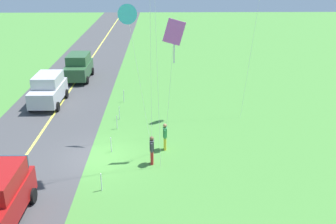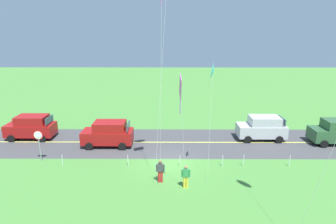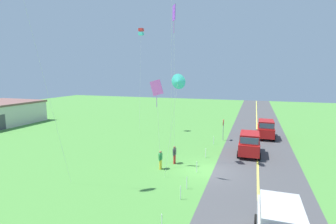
# 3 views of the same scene
# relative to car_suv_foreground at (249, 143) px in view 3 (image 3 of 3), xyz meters

# --- Properties ---
(ground_plane) EXTENTS (120.00, 120.00, 0.10)m
(ground_plane) POSITION_rel_car_suv_foreground_xyz_m (-5.55, 3.19, -1.20)
(ground_plane) COLOR #478438
(asphalt_road) EXTENTS (120.00, 7.00, 0.00)m
(asphalt_road) POSITION_rel_car_suv_foreground_xyz_m (-5.55, -0.81, -1.15)
(asphalt_road) COLOR #424244
(asphalt_road) RESTS_ON ground
(road_centre_stripe) EXTENTS (120.00, 0.16, 0.00)m
(road_centre_stripe) POSITION_rel_car_suv_foreground_xyz_m (-5.55, -0.81, -1.15)
(road_centre_stripe) COLOR #E5E04C
(road_centre_stripe) RESTS_ON asphalt_road
(car_suv_foreground) EXTENTS (4.40, 2.12, 2.24)m
(car_suv_foreground) POSITION_rel_car_suv_foreground_xyz_m (0.00, 0.00, 0.00)
(car_suv_foreground) COLOR maroon
(car_suv_foreground) RESTS_ON ground
(car_parked_east_near) EXTENTS (4.40, 2.12, 2.24)m
(car_parked_east_near) POSITION_rel_car_suv_foreground_xyz_m (7.70, -1.77, 0.00)
(car_parked_east_near) COLOR maroon
(car_parked_east_near) RESTS_ON ground
(stop_sign) EXTENTS (0.76, 0.08, 2.56)m
(stop_sign) POSITION_rel_car_suv_foreground_xyz_m (4.68, 3.10, 0.65)
(stop_sign) COLOR gray
(stop_sign) RESTS_ON ground
(person_adult_near) EXTENTS (0.58, 0.22, 1.60)m
(person_adult_near) POSITION_rel_car_suv_foreground_xyz_m (-6.45, 6.93, -0.29)
(person_adult_near) COLOR yellow
(person_adult_near) RESTS_ON ground
(person_adult_companion) EXTENTS (0.58, 0.22, 1.60)m
(person_adult_companion) POSITION_rel_car_suv_foreground_xyz_m (-4.79, 6.22, -0.29)
(person_adult_companion) COLOR red
(person_adult_companion) RESTS_ON ground
(kite_red_low) EXTENTS (0.49, 1.20, 7.48)m
(kite_red_low) POSITION_rel_car_suv_foreground_xyz_m (-6.02, 7.40, 5.51)
(kite_red_low) COLOR silver
(kite_red_low) RESTS_ON ground
(kite_blue_mid) EXTENTS (0.85, 0.52, 13.44)m
(kite_blue_mid) POSITION_rel_car_suv_foreground_xyz_m (-4.95, 6.26, 11.37)
(kite_blue_mid) COLOR silver
(kite_blue_mid) RESTS_ON ground
(kite_yellow_high) EXTENTS (0.51, 1.66, 7.92)m
(kite_yellow_high) POSITION_rel_car_suv_foreground_xyz_m (-8.20, 4.93, 6.19)
(kite_yellow_high) COLOR silver
(kite_yellow_high) RESTS_ON ground
(kite_green_far) EXTENTS (1.59, 0.56, 13.78)m
(kite_green_far) POSITION_rel_car_suv_foreground_xyz_m (5.98, 14.20, 12.14)
(kite_green_far) COLOR silver
(kite_green_far) RESTS_ON ground
(fence_post_0) EXTENTS (0.05, 0.05, 0.90)m
(fence_post_0) POSITION_rel_car_suv_foreground_xyz_m (-14.44, 3.89, -0.70)
(fence_post_0) COLOR silver
(fence_post_0) RESTS_ON ground
(fence_post_1) EXTENTS (0.05, 0.05, 0.90)m
(fence_post_1) POSITION_rel_car_suv_foreground_xyz_m (-10.98, 3.89, -0.70)
(fence_post_1) COLOR silver
(fence_post_1) RESTS_ON ground
(fence_post_2) EXTENTS (0.05, 0.05, 0.90)m
(fence_post_2) POSITION_rel_car_suv_foreground_xyz_m (-9.39, 3.89, -0.70)
(fence_post_2) COLOR silver
(fence_post_2) RESTS_ON ground
(fence_post_3) EXTENTS (0.05, 0.05, 0.90)m
(fence_post_3) POSITION_rel_car_suv_foreground_xyz_m (-6.20, 3.89, -0.70)
(fence_post_3) COLOR silver
(fence_post_3) RESTS_ON ground
(fence_post_4) EXTENTS (0.05, 0.05, 0.90)m
(fence_post_4) POSITION_rel_car_suv_foreground_xyz_m (-2.26, 3.89, -0.70)
(fence_post_4) COLOR silver
(fence_post_4) RESTS_ON ground
(fence_post_5) EXTENTS (0.05, 0.05, 0.90)m
(fence_post_5) POSITION_rel_car_suv_foreground_xyz_m (2.70, 3.89, -0.70)
(fence_post_5) COLOR silver
(fence_post_5) RESTS_ON ground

